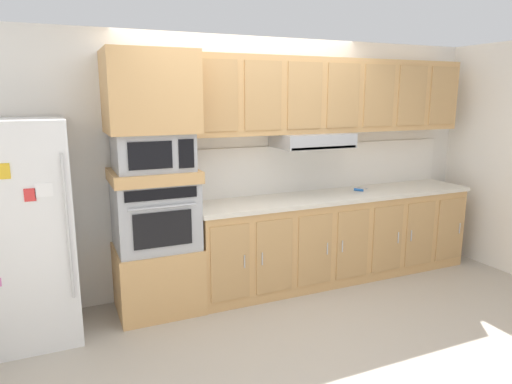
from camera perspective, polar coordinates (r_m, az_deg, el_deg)
The scene contains 13 objects.
ground_plane at distance 4.15m, azimuth 4.52°, elevation -15.92°, with size 9.60×9.60×0.00m, color #B2A899.
back_kitchen_wall at distance 4.72m, azimuth -1.64°, elevation 3.58°, with size 6.20×0.12×2.50m, color silver.
refrigerator at distance 4.04m, azimuth -27.07°, elevation -4.51°, with size 0.76×0.73×1.76m.
oven_base_cabinet at distance 4.36m, azimuth -12.04°, elevation -10.38°, with size 0.74×0.62×0.60m, color tan.
built_in_oven at distance 4.17m, azimuth -12.38°, elevation -2.72°, with size 0.70×0.62×0.60m.
appliance_mid_shelf at distance 4.10m, azimuth -12.61°, elevation 2.03°, with size 0.74×0.62×0.10m, color tan.
microwave at distance 4.07m, azimuth -12.73°, elevation 4.94°, with size 0.64×0.54×0.32m.
appliance_upper_cabinet at distance 4.04m, azimuth -13.07°, elevation 11.99°, with size 0.74×0.62×0.68m, color tan.
lower_cabinet_run at distance 5.02m, azimuth 9.88°, elevation -5.60°, with size 3.08×0.63×0.88m.
countertop_slab at distance 4.90m, azimuth 10.04°, elevation -0.45°, with size 3.12×0.64×0.04m, color silver.
backsplash_panel at distance 5.09m, azimuth 8.35°, elevation 3.15°, with size 3.12×0.02×0.50m, color white.
upper_cabinet_with_hood at distance 4.88m, azimuth 9.49°, elevation 11.39°, with size 3.08×0.48×0.88m.
screwdriver at distance 5.09m, azimuth 12.67°, elevation 0.28°, with size 0.17×0.16×0.03m.
Camera 1 is at (-1.77, -3.22, 1.93)m, focal length 32.23 mm.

